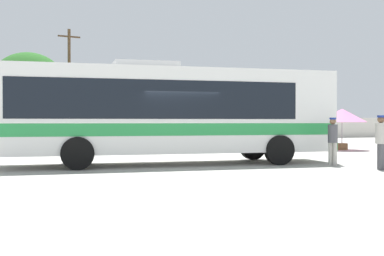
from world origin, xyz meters
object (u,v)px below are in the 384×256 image
coach_bus_white_green (166,110)px  vendor_umbrella_near_gate_pink (342,116)px  parked_car_third_silver (143,131)px  attendant_by_bus_door (333,138)px  utility_pole_near (69,83)px  parked_car_second_dark_blue (39,132)px  passenger_waiting_on_apron (381,139)px  parked_car_rightmost_maroon (224,131)px  roadside_tree_midleft (29,83)px

coach_bus_white_green → vendor_umbrella_near_gate_pink: coach_bus_white_green is taller
vendor_umbrella_near_gate_pink → parked_car_third_silver: size_ratio=0.57×
attendant_by_bus_door → utility_pole_near: utility_pole_near is taller
vendor_umbrella_near_gate_pink → parked_car_second_dark_blue: size_ratio=0.60×
passenger_waiting_on_apron → utility_pole_near: utility_pole_near is taller
vendor_umbrella_near_gate_pink → parked_car_third_silver: (-7.48, 13.96, -1.03)m
coach_bus_white_green → attendant_by_bus_door: bearing=-25.0°
vendor_umbrella_near_gate_pink → utility_pole_near: utility_pole_near is taller
parked_car_third_silver → passenger_waiting_on_apron: bearing=-85.2°
passenger_waiting_on_apron → parked_car_rightmost_maroon: size_ratio=0.40×
utility_pole_near → coach_bus_white_green: bearing=-87.0°
coach_bus_white_green → parked_car_rightmost_maroon: coach_bus_white_green is taller
attendant_by_bus_door → roadside_tree_midleft: roadside_tree_midleft is taller
coach_bus_white_green → roadside_tree_midleft: (-4.34, 23.96, 2.71)m
coach_bus_white_green → attendant_by_bus_door: coach_bus_white_green is taller
passenger_waiting_on_apron → parked_car_second_dark_blue: 24.45m
attendant_by_bus_door → roadside_tree_midleft: size_ratio=0.24×
vendor_umbrella_near_gate_pink → parked_car_second_dark_blue: (-15.06, 13.20, -1.05)m
vendor_umbrella_near_gate_pink → utility_pole_near: 22.47m
parked_car_second_dark_blue → roadside_tree_midleft: roadside_tree_midleft is taller
attendant_by_bus_door → parked_car_second_dark_blue: (-8.95, 20.86, -0.17)m
passenger_waiting_on_apron → parked_car_third_silver: (-1.96, 23.27, -0.18)m
passenger_waiting_on_apron → roadside_tree_midleft: (-10.14, 28.04, 3.65)m
coach_bus_white_green → roadside_tree_midleft: bearing=100.3°
coach_bus_white_green → utility_pole_near: size_ratio=1.33×
attendant_by_bus_door → parked_car_second_dark_blue: size_ratio=0.38×
passenger_waiting_on_apron → vendor_umbrella_near_gate_pink: 10.85m
parked_car_second_dark_blue → parked_car_rightmost_maroon: (13.70, -0.35, 0.01)m
attendant_by_bus_door → vendor_umbrella_near_gate_pink: vendor_umbrella_near_gate_pink is taller
passenger_waiting_on_apron → coach_bus_white_green: bearing=144.9°
coach_bus_white_green → passenger_waiting_on_apron: (5.80, -4.08, -0.94)m
coach_bus_white_green → attendant_by_bus_door: (5.21, -2.43, -0.97)m
parked_car_third_silver → attendant_by_bus_door: bearing=-86.4°
passenger_waiting_on_apron → vendor_umbrella_near_gate_pink: (5.51, 9.31, 0.85)m
utility_pole_near → roadside_tree_midleft: 3.13m
coach_bus_white_green → vendor_umbrella_near_gate_pink: 12.46m
coach_bus_white_green → passenger_waiting_on_apron: 7.15m
attendant_by_bus_door → passenger_waiting_on_apron: 1.76m
parked_car_rightmost_maroon → roadside_tree_midleft: (-14.29, 5.89, 3.84)m
utility_pole_near → roadside_tree_midleft: size_ratio=1.28×
coach_bus_white_green → parked_car_second_dark_blue: (-3.74, 18.43, -1.14)m
parked_car_third_silver → roadside_tree_midleft: 10.21m
roadside_tree_midleft → parked_car_third_silver: bearing=-30.3°
coach_bus_white_green → parked_car_rightmost_maroon: size_ratio=2.81×
attendant_by_bus_door → parked_car_rightmost_maroon: (4.75, 20.51, -0.16)m
attendant_by_bus_door → utility_pole_near: (-6.43, 26.08, 3.74)m
attendant_by_bus_door → utility_pole_near: size_ratio=0.18×
vendor_umbrella_near_gate_pink → roadside_tree_midleft: (-15.65, 18.73, 2.80)m
coach_bus_white_green → vendor_umbrella_near_gate_pink: (11.31, 5.23, -0.09)m
parked_car_second_dark_blue → attendant_by_bus_door: bearing=-66.8°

